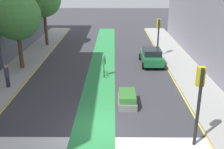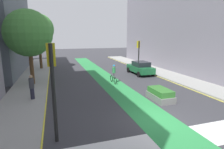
{
  "view_description": "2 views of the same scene",
  "coord_description": "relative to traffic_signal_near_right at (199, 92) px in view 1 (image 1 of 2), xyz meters",
  "views": [
    {
      "loc": [
        1.07,
        -13.44,
        8.03
      ],
      "look_at": [
        0.94,
        5.1,
        1.28
      ],
      "focal_mm": 43.58,
      "sensor_mm": 36.0,
      "label": 1
    },
    {
      "loc": [
        -5.2,
        -8.09,
        4.57
      ],
      "look_at": [
        -0.59,
        6.39,
        1.34
      ],
      "focal_mm": 29.09,
      "sensor_mm": 36.0,
      "label": 2
    }
  ],
  "objects": [
    {
      "name": "car_green_right_far",
      "position": [
        -0.49,
        13.1,
        -2.06
      ],
      "size": [
        2.06,
        4.22,
        1.57
      ],
      "color": "#196033",
      "rests_on": "ground_plane"
    },
    {
      "name": "ground_plane",
      "position": [
        -5.14,
        1.58,
        -2.86
      ],
      "size": [
        120.0,
        120.0,
        0.0
      ],
      "primitive_type": "plane",
      "color": "#38383D"
    },
    {
      "name": "street_tree_near",
      "position": [
        -12.43,
        11.59,
        1.94
      ],
      "size": [
        4.2,
        4.2,
        6.77
      ],
      "color": "brown",
      "rests_on": "sidewalk_left"
    },
    {
      "name": "curb_stripe_right",
      "position": [
        0.86,
        1.58,
        -2.86
      ],
      "size": [
        0.16,
        60.0,
        0.01
      ],
      "primitive_type": "cube",
      "color": "yellow",
      "rests_on": "ground_plane"
    },
    {
      "name": "pedestrian_sidewalk_left_a",
      "position": [
        -12.02,
        7.0,
        -1.82
      ],
      "size": [
        0.34,
        0.34,
        1.75
      ],
      "color": "#262638",
      "rests_on": "sidewalk_left"
    },
    {
      "name": "traffic_signal_near_right",
      "position": [
        0.0,
        0.0,
        0.0
      ],
      "size": [
        0.35,
        0.52,
        4.07
      ],
      "color": "black",
      "rests_on": "ground_plane"
    },
    {
      "name": "traffic_signal_far_right",
      "position": [
        0.47,
        15.73,
        -0.09
      ],
      "size": [
        0.35,
        0.52,
        3.94
      ],
      "color": "black",
      "rests_on": "ground_plane"
    },
    {
      "name": "bike_lane_paint",
      "position": [
        -5.19,
        1.58,
        -2.86
      ],
      "size": [
        2.4,
        60.0,
        0.01
      ],
      "primitive_type": "cube",
      "color": "#2D8C47",
      "rests_on": "ground_plane"
    },
    {
      "name": "crosswalk_band",
      "position": [
        -5.14,
        -0.42,
        -2.86
      ],
      "size": [
        12.0,
        1.8,
        0.01
      ],
      "primitive_type": "cube",
      "color": "silver",
      "rests_on": "ground_plane"
    },
    {
      "name": "cyclist_in_lane",
      "position": [
        -4.92,
        10.01,
        -1.89
      ],
      "size": [
        0.32,
        1.73,
        1.86
      ],
      "color": "black",
      "rests_on": "ground_plane"
    },
    {
      "name": "median_planter",
      "position": [
        -3.19,
        4.38,
        -2.46
      ],
      "size": [
        1.2,
        2.17,
        0.85
      ],
      "color": "slate",
      "rests_on": "ground_plane"
    }
  ]
}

